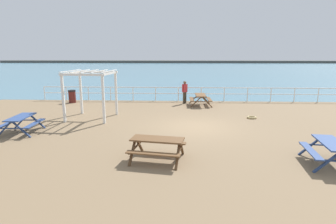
{
  "coord_description": "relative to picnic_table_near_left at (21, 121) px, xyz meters",
  "views": [
    {
      "loc": [
        -0.71,
        -13.61,
        3.63
      ],
      "look_at": [
        -1.32,
        -0.24,
        0.8
      ],
      "focal_mm": 29.7,
      "sensor_mm": 36.0,
      "label": 1
    }
  ],
  "objects": [
    {
      "name": "picnic_table_far_left",
      "position": [
        6.61,
        -3.08,
        0.0
      ],
      "size": [
        2.02,
        1.79,
        0.8
      ],
      "rotation": [
        0.0,
        0.0,
        -0.16
      ],
      "color": "brown",
      "rests_on": "ground"
    },
    {
      "name": "picnic_table_mid_centre",
      "position": [
        12.37,
        -3.23,
        0.0
      ],
      "size": [
        1.73,
        1.97,
        0.8
      ],
      "rotation": [
        0.0,
        0.0,
        1.45
      ],
      "color": "#334C84",
      "rests_on": "ground"
    },
    {
      "name": "picnic_table_near_left",
      "position": [
        0.0,
        0.0,
        0.0
      ],
      "size": [
        1.65,
        1.9,
        0.8
      ],
      "rotation": [
        0.0,
        0.0,
        1.64
      ],
      "color": "#334C84",
      "rests_on": "ground"
    },
    {
      "name": "sea_band",
      "position": [
        8.1,
        54.19,
        -0.58
      ],
      "size": [
        142.0,
        90.0,
        0.01
      ],
      "primitive_type": "cube",
      "color": "teal",
      "rests_on": "ground"
    },
    {
      "name": "lattice_pergola",
      "position": [
        2.36,
        3.1,
        1.41
      ],
      "size": [
        2.6,
        2.72,
        2.7
      ],
      "rotation": [
        0.0,
        0.0,
        -0.07
      ],
      "color": "white",
      "rests_on": "ground"
    },
    {
      "name": "picnic_table_near_right",
      "position": [
        8.8,
        7.39,
        0.0
      ],
      "size": [
        1.57,
        1.82,
        0.8
      ],
      "rotation": [
        0.0,
        0.0,
        1.59
      ],
      "color": "brown",
      "rests_on": "ground"
    },
    {
      "name": "visitor",
      "position": [
        7.69,
        8.09,
        0.36
      ],
      "size": [
        0.41,
        0.39,
        1.66
      ],
      "rotation": [
        0.0,
        0.0,
        2.32
      ],
      "color": "#4C4233",
      "rests_on": "ground"
    },
    {
      "name": "ground_plane",
      "position": [
        8.1,
        1.44,
        -0.68
      ],
      "size": [
        30.0,
        24.0,
        0.2
      ],
      "primitive_type": "cube",
      "color": "#846B4C"
    },
    {
      "name": "rope_coil",
      "position": [
        11.47,
        3.47,
        -0.53
      ],
      "size": [
        0.55,
        0.55,
        0.11
      ],
      "primitive_type": "torus",
      "color": "tan",
      "rests_on": "ground"
    },
    {
      "name": "litter_bin",
      "position": [
        -0.74,
        8.07,
        -0.1
      ],
      "size": [
        0.55,
        0.55,
        0.95
      ],
      "color": "#591E19",
      "rests_on": "ground"
    },
    {
      "name": "seaward_railing",
      "position": [
        8.1,
        9.19,
        0.16
      ],
      "size": [
        23.07,
        0.07,
        1.08
      ],
      "color": "white",
      "rests_on": "ground"
    },
    {
      "name": "distant_shoreline",
      "position": [
        8.1,
        97.19,
        -0.58
      ],
      "size": [
        142.0,
        6.0,
        1.8
      ],
      "primitive_type": "cube",
      "color": "#4C4C47",
      "rests_on": "ground"
    }
  ]
}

